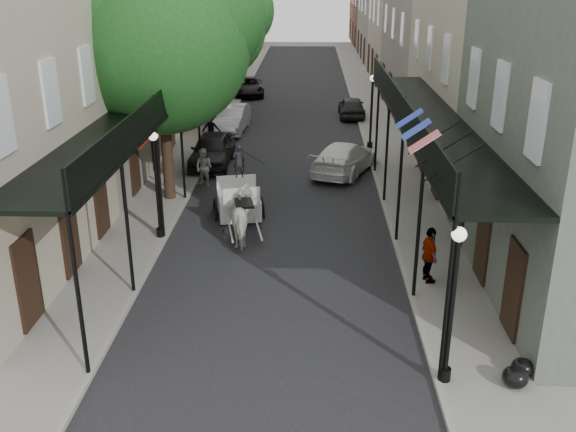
# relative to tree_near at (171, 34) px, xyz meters

# --- Properties ---
(ground) EXTENTS (140.00, 140.00, 0.00)m
(ground) POSITION_rel_tree_near_xyz_m (4.20, -10.18, -6.49)
(ground) COLOR gray
(ground) RESTS_ON ground
(road) EXTENTS (8.00, 90.00, 0.01)m
(road) POSITION_rel_tree_near_xyz_m (4.20, 9.82, -6.48)
(road) COLOR black
(road) RESTS_ON ground
(sidewalk_left) EXTENTS (2.20, 90.00, 0.12)m
(sidewalk_left) POSITION_rel_tree_near_xyz_m (-0.80, 9.82, -6.43)
(sidewalk_left) COLOR gray
(sidewalk_left) RESTS_ON ground
(sidewalk_right) EXTENTS (2.20, 90.00, 0.12)m
(sidewalk_right) POSITION_rel_tree_near_xyz_m (9.20, 9.82, -6.43)
(sidewalk_right) COLOR gray
(sidewalk_right) RESTS_ON ground
(building_row_left) EXTENTS (5.00, 80.00, 10.50)m
(building_row_left) POSITION_rel_tree_near_xyz_m (-4.40, 19.82, -1.24)
(building_row_left) COLOR #A59C84
(building_row_left) RESTS_ON ground
(building_row_right) EXTENTS (5.00, 80.00, 10.50)m
(building_row_right) POSITION_rel_tree_near_xyz_m (12.80, 19.82, -1.24)
(building_row_right) COLOR gray
(building_row_right) RESTS_ON ground
(gallery_left) EXTENTS (2.20, 18.05, 4.88)m
(gallery_left) POSITION_rel_tree_near_xyz_m (-0.59, -3.20, -2.44)
(gallery_left) COLOR black
(gallery_left) RESTS_ON sidewalk_left
(gallery_right) EXTENTS (2.20, 18.05, 4.88)m
(gallery_right) POSITION_rel_tree_near_xyz_m (8.99, -3.20, -2.44)
(gallery_right) COLOR black
(gallery_right) RESTS_ON sidewalk_right
(tree_near) EXTENTS (7.31, 6.80, 9.63)m
(tree_near) POSITION_rel_tree_near_xyz_m (0.00, 0.00, 0.00)
(tree_near) COLOR #382619
(tree_near) RESTS_ON sidewalk_left
(tree_far) EXTENTS (6.45, 6.00, 8.61)m
(tree_far) POSITION_rel_tree_near_xyz_m (-0.05, 14.00, -0.65)
(tree_far) COLOR #382619
(tree_far) RESTS_ON sidewalk_left
(lamppost_right_near) EXTENTS (0.32, 0.32, 3.71)m
(lamppost_right_near) POSITION_rel_tree_near_xyz_m (8.30, -12.18, -4.44)
(lamppost_right_near) COLOR black
(lamppost_right_near) RESTS_ON sidewalk_right
(lamppost_left) EXTENTS (0.32, 0.32, 3.71)m
(lamppost_left) POSITION_rel_tree_near_xyz_m (0.10, -4.18, -4.44)
(lamppost_left) COLOR black
(lamppost_left) RESTS_ON sidewalk_left
(lamppost_right_far) EXTENTS (0.32, 0.32, 3.71)m
(lamppost_right_far) POSITION_rel_tree_near_xyz_m (8.30, 7.82, -4.44)
(lamppost_right_far) COLOR black
(lamppost_right_far) RESTS_ON sidewalk_right
(horse) EXTENTS (1.35, 2.25, 1.78)m
(horse) POSITION_rel_tree_near_xyz_m (3.02, -4.21, -5.60)
(horse) COLOR silver
(horse) RESTS_ON ground
(carriage) EXTENTS (2.11, 2.86, 2.98)m
(carriage) POSITION_rel_tree_near_xyz_m (2.49, -1.49, -5.33)
(carriage) COLOR black
(carriage) RESTS_ON ground
(pedestrian_walking) EXTENTS (0.99, 0.90, 1.64)m
(pedestrian_walking) POSITION_rel_tree_near_xyz_m (0.70, 1.70, -5.67)
(pedestrian_walking) COLOR #AFB1A7
(pedestrian_walking) RESTS_ON ground
(pedestrian_sidewalk_left) EXTENTS (1.05, 0.63, 1.59)m
(pedestrian_sidewalk_left) POSITION_rel_tree_near_xyz_m (-0.00, 8.57, -5.57)
(pedestrian_sidewalk_left) COLOR gray
(pedestrian_sidewalk_left) RESTS_ON sidewalk_left
(pedestrian_sidewalk_right) EXTENTS (0.59, 1.06, 1.71)m
(pedestrian_sidewalk_right) POSITION_rel_tree_near_xyz_m (8.73, -7.31, -5.51)
(pedestrian_sidewalk_right) COLOR gray
(pedestrian_sidewalk_right) RESTS_ON sidewalk_right
(car_left_near) EXTENTS (1.92, 4.55, 1.53)m
(car_left_near) POSITION_rel_tree_near_xyz_m (0.60, 4.77, -5.72)
(car_left_near) COLOR black
(car_left_near) RESTS_ON ground
(car_left_mid) EXTENTS (1.86, 4.65, 1.50)m
(car_left_mid) POSITION_rel_tree_near_xyz_m (0.70, 11.55, -5.74)
(car_left_mid) COLOR #A8A8AD
(car_left_mid) RESTS_ON ground
(car_left_far) EXTENTS (2.76, 4.91, 1.29)m
(car_left_far) POSITION_rel_tree_near_xyz_m (0.60, 22.80, -5.84)
(car_left_far) COLOR black
(car_left_far) RESTS_ON ground
(car_right_near) EXTENTS (3.63, 5.25, 1.41)m
(car_right_near) POSITION_rel_tree_near_xyz_m (6.80, 3.82, -5.78)
(car_right_near) COLOR white
(car_right_near) RESTS_ON ground
(car_right_far) EXTENTS (1.60, 3.89, 1.32)m
(car_right_far) POSITION_rel_tree_near_xyz_m (7.80, 15.55, -5.83)
(car_right_far) COLOR black
(car_right_far) RESTS_ON ground
(trash_bags) EXTENTS (0.84, 0.99, 0.49)m
(trash_bags) POSITION_rel_tree_near_xyz_m (9.91, -12.20, -6.14)
(trash_bags) COLOR black
(trash_bags) RESTS_ON sidewalk_right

